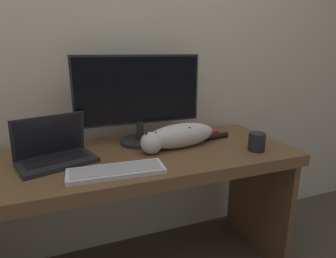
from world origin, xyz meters
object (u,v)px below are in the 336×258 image
object	(u,v)px
coffee_mug	(257,142)
laptop	(55,153)
external_keyboard	(116,171)
monitor	(139,97)
cat	(177,136)

from	to	relation	value
coffee_mug	laptop	bearing A→B (deg)	168.64
laptop	external_keyboard	xyz separation A→B (m)	(0.24, -0.22, -0.03)
laptop	external_keyboard	bearing A→B (deg)	-60.21
laptop	coffee_mug	world-z (taller)	laptop
monitor	laptop	xyz separation A→B (m)	(-0.45, -0.14, -0.21)
monitor	laptop	size ratio (longest dim) A/B	1.83
coffee_mug	monitor	bearing A→B (deg)	147.93
laptop	external_keyboard	world-z (taller)	laptop
monitor	laptop	distance (m)	0.51
laptop	cat	world-z (taller)	laptop
external_keyboard	coffee_mug	bearing A→B (deg)	5.07
cat	coffee_mug	xyz separation A→B (m)	(0.37, -0.19, -0.02)
monitor	cat	distance (m)	0.30
monitor	external_keyboard	world-z (taller)	monitor
external_keyboard	cat	bearing A→B (deg)	33.00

